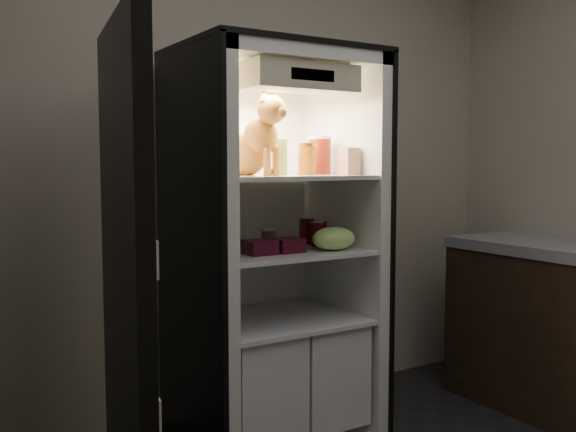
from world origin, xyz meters
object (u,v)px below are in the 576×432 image
cream_carton (350,161)px  soda_can_a (307,231)px  salsa_jar (307,159)px  berry_box_right (287,245)px  pepper_jar (320,155)px  soda_can_c (317,234)px  grape_bag (334,238)px  berry_box_left (260,247)px  refrigerator (271,278)px  tabby_cat (254,144)px  soda_can_b (320,232)px  parmesan_shaker (281,157)px  condiment_jar (268,238)px  mayo_tub (272,162)px

cream_carton → soda_can_a: 0.43m
salsa_jar → berry_box_right: (-0.15, -0.07, -0.39)m
salsa_jar → pepper_jar: pepper_jar is taller
soda_can_c → grape_bag: 0.16m
pepper_jar → berry_box_left: size_ratio=1.47×
refrigerator → tabby_cat: refrigerator is taller
refrigerator → berry_box_right: 0.26m
soda_can_b → berry_box_right: 0.33m
parmesan_shaker → salsa_jar: (0.11, -0.06, -0.01)m
tabby_cat → salsa_jar: tabby_cat is taller
tabby_cat → soda_can_c: bearing=-21.9°
soda_can_c → berry_box_left: (-0.38, -0.10, -0.03)m
berry_box_right → soda_can_a: bearing=40.2°
condiment_jar → berry_box_left: 0.21m
tabby_cat → parmesan_shaker: 0.16m
tabby_cat → soda_can_b: bearing=-13.6°
refrigerator → cream_carton: size_ratio=14.65×
soda_can_a → berry_box_left: bearing=-152.7°
salsa_jar → grape_bag: size_ratio=0.69×
salsa_jar → pepper_jar: 0.15m
pepper_jar → parmesan_shaker: bearing=-174.7°
grape_bag → condiment_jar: bearing=135.7°
tabby_cat → salsa_jar: size_ratio=2.59×
pepper_jar → condiment_jar: 0.49m
tabby_cat → pepper_jar: size_ratio=2.08×
grape_bag → soda_can_c: bearing=84.5°
cream_carton → grape_bag: size_ratio=0.59×
parmesan_shaker → berry_box_left: (-0.19, -0.12, -0.40)m
grape_bag → pepper_jar: bearing=73.0°
cream_carton → soda_can_a: size_ratio=0.95×
soda_can_a → soda_can_c: (-0.00, -0.10, -0.01)m
mayo_tub → berry_box_right: bearing=-103.0°
mayo_tub → soda_can_a: mayo_tub is taller
mayo_tub → soda_can_a: 0.39m
pepper_jar → soda_can_a: 0.38m
tabby_cat → soda_can_c: tabby_cat is taller
tabby_cat → pepper_jar: 0.40m
refrigerator → pepper_jar: 0.65m
soda_can_b → berry_box_left: 0.46m
condiment_jar → parmesan_shaker: bearing=-33.8°
pepper_jar → cream_carton: (0.05, -0.18, -0.03)m
soda_can_a → grape_bag: (-0.02, -0.26, -0.01)m
mayo_tub → condiment_jar: size_ratio=1.30×
mayo_tub → salsa_jar: salsa_jar is taller
grape_bag → soda_can_a: bearing=85.7°
soda_can_c → condiment_jar: size_ratio=1.26×
parmesan_shaker → soda_can_a: 0.42m
soda_can_c → berry_box_right: soda_can_c is taller
parmesan_shaker → condiment_jar: 0.39m
soda_can_c → soda_can_a: bearing=87.4°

